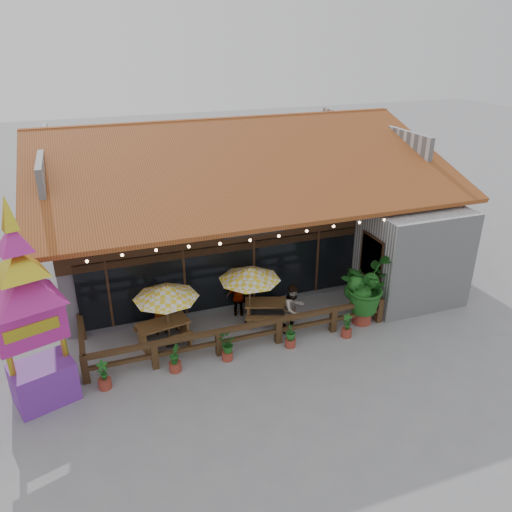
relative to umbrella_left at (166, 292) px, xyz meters
name	(u,v)px	position (x,y,z in m)	size (l,w,h in m)	color
ground	(286,331)	(3.86, -0.59, -1.92)	(100.00, 100.00, 0.00)	gray
restaurant_building	(233,209)	(4.12, 6.02, 0.28)	(15.50, 14.73, 6.09)	#B8B8BD
patio_railing	(224,333)	(1.60, -0.86, -1.31)	(10.00, 2.60, 0.92)	#49311A
umbrella_left	(166,292)	(0.00, 0.00, 0.00)	(2.45, 2.45, 2.21)	brown
umbrella_right	(250,274)	(2.85, 0.26, 0.03)	(2.67, 2.67, 2.24)	brown
picnic_table_left	(163,329)	(-0.15, 0.13, -1.40)	(1.85, 1.67, 0.79)	brown
picnic_table_right	(268,308)	(3.52, 0.27, -1.41)	(1.93, 1.80, 0.76)	brown
thai_sign_tower	(25,293)	(-3.71, -1.48, 1.43)	(2.96, 2.96, 6.35)	#6B2998
tropical_plant	(365,286)	(6.58, -0.93, -0.51)	(2.35, 2.37, 2.48)	maroon
diner_a	(160,314)	(-0.15, 0.74, -1.15)	(0.57, 0.37, 1.55)	#331C10
diner_b	(293,309)	(4.09, -0.62, -1.06)	(0.84, 0.65, 1.73)	#331C10
diner_c	(239,297)	(2.69, 0.98, -1.18)	(0.87, 0.36, 1.49)	#331C10
planter_a	(104,377)	(-2.16, -1.53, -1.54)	(0.37, 0.37, 0.92)	maroon
planter_b	(175,359)	(-0.11, -1.43, -1.52)	(0.39, 0.42, 0.90)	maroon
planter_c	(227,347)	(1.52, -1.43, -1.45)	(0.62, 0.58, 0.84)	maroon
planter_d	(290,336)	(3.64, -1.44, -1.52)	(0.43, 0.43, 0.85)	maroon
planter_e	(347,327)	(5.63, -1.54, -1.56)	(0.37, 0.35, 0.86)	maroon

